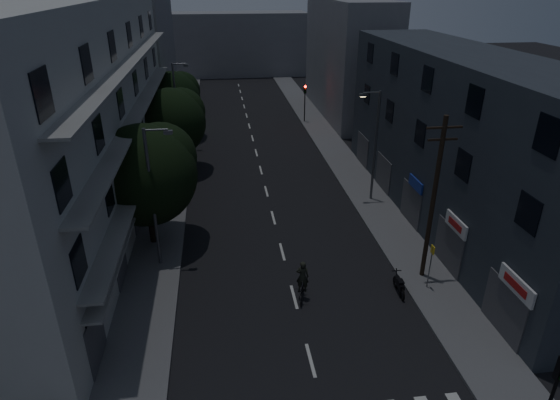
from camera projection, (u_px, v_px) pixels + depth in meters
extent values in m
plane|color=black|center=(260.00, 168.00, 40.87)|extent=(160.00, 160.00, 0.00)
cube|color=#565659|center=(173.00, 171.00, 39.94)|extent=(3.00, 90.00, 0.15)
cube|color=#565659|center=(344.00, 163.00, 41.74)|extent=(3.00, 90.00, 0.15)
cube|color=beige|center=(311.00, 360.00, 20.27)|extent=(0.15, 2.00, 0.01)
cube|color=beige|center=(294.00, 297.00, 24.30)|extent=(0.15, 2.00, 0.01)
cube|color=beige|center=(282.00, 252.00, 28.33)|extent=(0.15, 2.00, 0.01)
cube|color=beige|center=(273.00, 218.00, 32.36)|extent=(0.15, 2.00, 0.01)
cube|color=beige|center=(266.00, 191.00, 36.39)|extent=(0.15, 2.00, 0.01)
cube|color=beige|center=(261.00, 170.00, 40.42)|extent=(0.15, 2.00, 0.01)
cube|color=beige|center=(256.00, 153.00, 44.45)|extent=(0.15, 2.00, 0.01)
cube|color=beige|center=(252.00, 138.00, 48.48)|extent=(0.15, 2.00, 0.01)
cube|color=beige|center=(249.00, 126.00, 52.51)|extent=(0.15, 2.00, 0.01)
cube|color=beige|center=(247.00, 115.00, 56.54)|extent=(0.15, 2.00, 0.01)
cube|color=beige|center=(244.00, 106.00, 60.57)|extent=(0.15, 2.00, 0.01)
cube|color=beige|center=(242.00, 98.00, 64.60)|extent=(0.15, 2.00, 0.01)
cube|color=beige|center=(240.00, 91.00, 68.63)|extent=(0.15, 2.00, 0.01)
cube|color=beige|center=(239.00, 85.00, 72.66)|extent=(0.15, 2.00, 0.01)
cube|color=#ACACA7|center=(84.00, 115.00, 30.16)|extent=(6.00, 36.00, 14.00)
cube|color=black|center=(93.00, 327.00, 19.23)|extent=(0.06, 1.60, 1.60)
cube|color=black|center=(119.00, 251.00, 24.61)|extent=(0.06, 1.60, 1.60)
cube|color=black|center=(135.00, 202.00, 29.98)|extent=(0.06, 1.60, 1.60)
cube|color=black|center=(147.00, 168.00, 35.35)|extent=(0.06, 1.60, 1.60)
cube|color=black|center=(155.00, 143.00, 40.73)|extent=(0.06, 1.60, 1.60)
cube|color=black|center=(162.00, 124.00, 46.10)|extent=(0.06, 1.60, 1.60)
cube|color=black|center=(79.00, 261.00, 17.86)|extent=(0.06, 1.60, 1.60)
cube|color=black|center=(109.00, 196.00, 23.24)|extent=(0.06, 1.60, 1.60)
cube|color=black|center=(128.00, 155.00, 28.61)|extent=(0.06, 1.60, 1.60)
cube|color=black|center=(141.00, 127.00, 33.98)|extent=(0.06, 1.60, 1.60)
cube|color=black|center=(151.00, 107.00, 39.36)|extent=(0.06, 1.60, 1.60)
cube|color=black|center=(158.00, 92.00, 44.73)|extent=(0.06, 1.60, 1.60)
cube|color=black|center=(62.00, 185.00, 16.49)|extent=(0.06, 1.60, 1.60)
cube|color=black|center=(99.00, 134.00, 21.87)|extent=(0.06, 1.60, 1.60)
cube|color=black|center=(121.00, 103.00, 27.24)|extent=(0.06, 1.60, 1.60)
cube|color=black|center=(136.00, 83.00, 32.61)|extent=(0.06, 1.60, 1.60)
cube|color=black|center=(146.00, 68.00, 37.99)|extent=(0.06, 1.60, 1.60)
cube|color=black|center=(154.00, 57.00, 43.36)|extent=(0.06, 1.60, 1.60)
cube|color=black|center=(42.00, 94.00, 15.12)|extent=(0.06, 1.60, 1.60)
cube|color=black|center=(86.00, 64.00, 20.50)|extent=(0.06, 1.60, 1.60)
cube|color=black|center=(112.00, 46.00, 25.87)|extent=(0.06, 1.60, 1.60)
cube|color=black|center=(129.00, 34.00, 31.24)|extent=(0.06, 1.60, 1.60)
cube|color=black|center=(141.00, 26.00, 36.62)|extent=(0.06, 1.60, 1.60)
cube|color=black|center=(150.00, 20.00, 41.99)|extent=(0.06, 1.60, 1.60)
cube|color=gray|center=(145.00, 157.00, 31.87)|extent=(1.00, 32.40, 0.12)
cube|color=gray|center=(139.00, 110.00, 30.50)|extent=(1.00, 32.40, 0.12)
cube|color=gray|center=(132.00, 60.00, 29.13)|extent=(1.00, 32.40, 0.12)
cube|color=gray|center=(145.00, 169.00, 32.24)|extent=(0.80, 32.40, 0.12)
cube|color=#424247|center=(96.00, 338.00, 19.49)|extent=(0.06, 2.40, 2.40)
cube|color=#424247|center=(121.00, 261.00, 24.87)|extent=(0.06, 2.40, 2.40)
cube|color=#424247|center=(137.00, 211.00, 30.24)|extent=(0.06, 2.40, 2.40)
cube|color=#424247|center=(148.00, 176.00, 35.61)|extent=(0.06, 2.40, 2.40)
cube|color=#424247|center=(156.00, 150.00, 40.99)|extent=(0.06, 2.40, 2.40)
cube|color=#424247|center=(162.00, 130.00, 46.36)|extent=(0.06, 2.40, 2.40)
cube|color=#282E36|center=(460.00, 141.00, 30.11)|extent=(6.00, 28.00, 11.00)
cube|color=black|center=(528.00, 213.00, 19.10)|extent=(0.06, 1.40, 1.50)
cube|color=black|center=(463.00, 165.00, 24.03)|extent=(0.06, 1.40, 1.50)
cube|color=black|center=(420.00, 133.00, 28.95)|extent=(0.06, 1.40, 1.50)
cube|color=black|center=(390.00, 111.00, 33.88)|extent=(0.06, 1.40, 1.50)
cube|color=black|center=(367.00, 94.00, 38.81)|extent=(0.06, 1.40, 1.50)
cube|color=black|center=(548.00, 136.00, 17.69)|extent=(0.06, 1.40, 1.50)
cube|color=black|center=(475.00, 101.00, 22.62)|extent=(0.06, 1.40, 1.50)
cube|color=black|center=(427.00, 79.00, 27.54)|extent=(0.06, 1.40, 1.50)
cube|color=black|center=(395.00, 64.00, 32.47)|extent=(0.06, 1.40, 1.50)
cube|color=black|center=(370.00, 53.00, 37.39)|extent=(0.06, 1.40, 1.50)
cube|color=#424247|center=(504.00, 309.00, 21.20)|extent=(0.06, 3.00, 2.60)
cube|color=#424247|center=(448.00, 247.00, 26.13)|extent=(0.06, 3.00, 2.60)
cube|color=#424247|center=(411.00, 204.00, 31.05)|extent=(0.06, 3.00, 2.60)
cube|color=#424247|center=(383.00, 174.00, 35.98)|extent=(0.06, 3.00, 2.60)
cube|color=#424247|center=(362.00, 150.00, 40.90)|extent=(0.06, 3.00, 2.60)
cube|color=silver|center=(517.00, 285.00, 20.02)|extent=(0.12, 2.40, 0.80)
cube|color=#B21414|center=(515.00, 285.00, 20.01)|extent=(0.02, 1.60, 0.36)
cube|color=silver|center=(456.00, 225.00, 24.94)|extent=(0.12, 2.20, 0.80)
cube|color=#B21414|center=(455.00, 225.00, 24.93)|extent=(0.02, 1.40, 0.36)
cube|color=navy|center=(416.00, 184.00, 29.87)|extent=(0.12, 2.00, 0.70)
cube|color=slate|center=(142.00, 42.00, 56.60)|extent=(6.00, 20.00, 16.00)
cube|color=slate|center=(347.00, 59.00, 54.76)|extent=(6.00, 20.00, 13.00)
cube|color=slate|center=(234.00, 44.00, 79.03)|extent=(24.00, 8.00, 10.00)
cylinder|color=black|center=(150.00, 212.00, 28.35)|extent=(0.44, 0.44, 4.04)
sphere|color=black|center=(145.00, 175.00, 27.31)|extent=(6.05, 6.05, 6.05)
sphere|color=black|center=(161.00, 158.00, 27.78)|extent=(4.24, 4.24, 4.24)
sphere|color=black|center=(129.00, 172.00, 26.48)|extent=(3.93, 3.93, 3.93)
cylinder|color=black|center=(174.00, 149.00, 39.33)|extent=(0.44, 0.44, 3.75)
sphere|color=black|center=(171.00, 123.00, 38.37)|extent=(5.65, 5.65, 5.65)
sphere|color=black|center=(181.00, 112.00, 38.80)|extent=(3.95, 3.95, 3.95)
sphere|color=black|center=(161.00, 120.00, 37.59)|extent=(3.67, 3.67, 3.67)
cylinder|color=black|center=(175.00, 120.00, 47.54)|extent=(0.44, 0.44, 3.61)
sphere|color=black|center=(173.00, 99.00, 46.62)|extent=(5.40, 5.40, 5.40)
sphere|color=black|center=(181.00, 90.00, 47.03)|extent=(3.78, 3.78, 3.78)
sphere|color=black|center=(166.00, 96.00, 45.88)|extent=(3.51, 3.51, 3.51)
cylinder|color=black|center=(305.00, 107.00, 53.06)|extent=(0.12, 0.12, 3.20)
cube|color=black|center=(305.00, 89.00, 52.18)|extent=(0.28, 0.22, 0.90)
sphere|color=#FF0C05|center=(305.00, 87.00, 51.90)|extent=(0.22, 0.22, 0.22)
sphere|color=#3F330C|center=(305.00, 89.00, 52.03)|extent=(0.22, 0.22, 0.22)
sphere|color=black|center=(305.00, 92.00, 52.16)|extent=(0.22, 0.22, 0.22)
cylinder|color=black|center=(192.00, 107.00, 53.25)|extent=(0.12, 0.12, 3.20)
cube|color=black|center=(191.00, 89.00, 52.37)|extent=(0.28, 0.22, 0.90)
sphere|color=black|center=(191.00, 86.00, 52.10)|extent=(0.22, 0.22, 0.22)
sphere|color=#3F330C|center=(191.00, 89.00, 52.23)|extent=(0.22, 0.22, 0.22)
sphere|color=#0CFF26|center=(191.00, 92.00, 52.36)|extent=(0.22, 0.22, 0.22)
cylinder|color=#56575D|center=(153.00, 200.00, 25.27)|extent=(0.18, 0.18, 8.00)
cylinder|color=#56575D|center=(156.00, 130.00, 23.67)|extent=(1.20, 0.10, 0.10)
cube|color=#56575D|center=(168.00, 132.00, 23.80)|extent=(0.45, 0.25, 0.18)
cube|color=#4C4C4C|center=(168.00, 134.00, 23.85)|extent=(0.35, 0.18, 0.04)
cylinder|color=#525559|center=(375.00, 147.00, 33.17)|extent=(0.18, 0.18, 8.00)
cylinder|color=#525559|center=(372.00, 92.00, 31.43)|extent=(1.20, 0.10, 0.10)
cube|color=#525559|center=(363.00, 95.00, 31.42)|extent=(0.45, 0.25, 0.18)
cube|color=#FFD88C|center=(363.00, 96.00, 31.46)|extent=(0.35, 0.18, 0.04)
cylinder|color=#595A61|center=(176.00, 107.00, 43.68)|extent=(0.18, 0.18, 8.00)
cylinder|color=#595A61|center=(179.00, 64.00, 42.08)|extent=(1.20, 0.10, 0.10)
cube|color=#595A61|center=(186.00, 65.00, 42.22)|extent=(0.45, 0.25, 0.18)
cube|color=#4C4C4C|center=(186.00, 66.00, 42.26)|extent=(0.35, 0.18, 0.04)
cylinder|color=black|center=(433.00, 201.00, 23.97)|extent=(0.24, 0.24, 9.00)
cube|color=black|center=(444.00, 128.00, 22.29)|extent=(1.80, 0.10, 0.10)
cube|color=black|center=(443.00, 140.00, 22.55)|extent=(1.50, 0.10, 0.10)
cylinder|color=#595B60|center=(430.00, 267.00, 24.31)|extent=(0.06, 0.06, 2.50)
cube|color=yellow|center=(433.00, 250.00, 23.86)|extent=(0.05, 0.35, 0.45)
torus|color=black|center=(402.00, 295.00, 24.03)|extent=(0.13, 0.66, 0.66)
torus|color=black|center=(396.00, 282.00, 25.03)|extent=(0.13, 0.66, 0.66)
cube|color=black|center=(399.00, 284.00, 24.40)|extent=(0.28, 1.03, 0.32)
cube|color=black|center=(401.00, 281.00, 24.17)|extent=(0.30, 0.43, 0.09)
cylinder|color=black|center=(397.00, 276.00, 24.81)|extent=(0.08, 0.40, 0.78)
cube|color=black|center=(397.00, 271.00, 24.77)|extent=(0.51, 0.06, 0.04)
imported|color=black|center=(302.00, 291.00, 24.02)|extent=(1.01, 1.85, 0.92)
imported|color=black|center=(303.00, 276.00, 23.65)|extent=(0.73, 0.57, 1.76)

